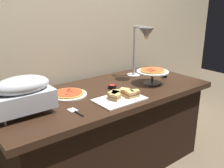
{
  "coord_description": "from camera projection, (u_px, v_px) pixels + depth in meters",
  "views": [
    {
      "loc": [
        -1.19,
        -1.62,
        1.48
      ],
      "look_at": [
        0.07,
        0.0,
        0.81
      ],
      "focal_mm": 39.81,
      "sensor_mm": 36.0,
      "label": 1
    }
  ],
  "objects": [
    {
      "name": "heat_lamp",
      "position": [
        144.0,
        38.0,
        2.37
      ],
      "size": [
        0.15,
        0.31,
        0.51
      ],
      "color": "#B7BABF",
      "rests_on": "buffet_table"
    },
    {
      "name": "chafing_dish",
      "position": [
        23.0,
        93.0,
        1.65
      ],
      "size": [
        0.39,
        0.24,
        0.27
      ],
      "color": "#B7BABF",
      "rests_on": "buffet_table"
    },
    {
      "name": "buffet_table",
      "position": [
        106.0,
        130.0,
        2.26
      ],
      "size": [
        1.9,
        0.84,
        0.76
      ],
      "color": "black",
      "rests_on": "ground_plane"
    },
    {
      "name": "pizza_plate_center",
      "position": [
        153.0,
        72.0,
        2.31
      ],
      "size": [
        0.3,
        0.3,
        0.14
      ],
      "color": "#595B60",
      "rests_on": "buffet_table"
    },
    {
      "name": "ground_plane",
      "position": [
        106.0,
        166.0,
        2.38
      ],
      "size": [
        8.0,
        8.0,
        0.0
      ],
      "primitive_type": "plane",
      "color": "brown"
    },
    {
      "name": "back_wall",
      "position": [
        74.0,
        34.0,
        2.38
      ],
      "size": [
        4.4,
        0.04,
        2.4
      ],
      "primitive_type": "cube",
      "color": "#C6B593",
      "rests_on": "ground_plane"
    },
    {
      "name": "serving_spatula",
      "position": [
        76.0,
        112.0,
        1.73
      ],
      "size": [
        0.06,
        0.17,
        0.01
      ],
      "color": "#B7BABF",
      "rests_on": "buffet_table"
    },
    {
      "name": "sauce_cup_near",
      "position": [
        112.0,
        86.0,
        2.21
      ],
      "size": [
        0.07,
        0.07,
        0.03
      ],
      "color": "black",
      "rests_on": "buffet_table"
    },
    {
      "name": "pizza_plate_front",
      "position": [
        69.0,
        94.0,
        2.04
      ],
      "size": [
        0.3,
        0.3,
        0.03
      ],
      "color": "white",
      "rests_on": "buffet_table"
    },
    {
      "name": "sauce_cup_far",
      "position": [
        164.0,
        75.0,
        2.54
      ],
      "size": [
        0.06,
        0.06,
        0.03
      ],
      "color": "black",
      "rests_on": "buffet_table"
    },
    {
      "name": "sandwich_platter",
      "position": [
        121.0,
        96.0,
        1.96
      ],
      "size": [
        0.39,
        0.25,
        0.06
      ],
      "color": "white",
      "rests_on": "buffet_table"
    }
  ]
}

